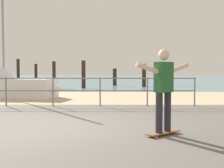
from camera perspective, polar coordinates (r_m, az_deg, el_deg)
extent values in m
cube|color=#605B56|center=(5.60, -11.24, -10.86)|extent=(24.00, 10.00, 0.04)
cube|color=tan|center=(13.44, -4.31, -2.72)|extent=(24.00, 6.00, 0.04)
cube|color=slate|center=(41.36, -1.09, 1.14)|extent=(72.00, 50.00, 0.04)
cylinder|color=slate|center=(10.69, -20.87, -1.55)|extent=(0.05, 0.05, 1.05)
cylinder|color=slate|center=(10.19, -11.98, -1.63)|extent=(0.05, 0.05, 1.05)
cylinder|color=slate|center=(9.97, -2.45, -1.67)|extent=(0.05, 0.05, 1.05)
cylinder|color=slate|center=(10.03, 7.24, -1.67)|extent=(0.05, 0.05, 1.05)
cylinder|color=slate|center=(10.36, 16.57, -1.62)|extent=(0.05, 0.05, 1.05)
cylinder|color=slate|center=(10.17, -12.01, 1.15)|extent=(10.14, 0.04, 0.04)
cylinder|color=slate|center=(10.19, -11.99, -1.34)|extent=(10.14, 0.04, 0.04)
cube|color=silver|center=(14.06, -20.21, -0.80)|extent=(4.60, 2.34, 0.90)
cone|color=silver|center=(12.98, -12.07, -0.99)|extent=(1.24, 0.99, 0.77)
cylinder|color=gray|center=(14.30, -21.41, 9.37)|extent=(0.10, 0.10, 4.15)
cube|color=brown|center=(5.75, 10.43, -9.74)|extent=(0.76, 0.64, 0.02)
cylinder|color=#E5598C|center=(6.01, 11.72, -9.60)|extent=(0.07, 0.06, 0.06)
cylinder|color=#E5598C|center=(5.91, 12.89, -9.84)|extent=(0.07, 0.06, 0.06)
cylinder|color=#E5598C|center=(5.62, 7.83, -10.46)|extent=(0.07, 0.06, 0.06)
cylinder|color=#E5598C|center=(5.51, 9.00, -10.74)|extent=(0.07, 0.06, 0.06)
cylinder|color=#26262B|center=(5.76, 11.29, -5.56)|extent=(0.14, 0.14, 0.80)
cylinder|color=#26262B|center=(5.59, 9.62, -5.81)|extent=(0.14, 0.14, 0.80)
cube|color=#26592D|center=(5.61, 10.53, 1.40)|extent=(0.41, 0.38, 0.60)
sphere|color=beige|center=(5.62, 10.58, 5.89)|extent=(0.22, 0.22, 0.22)
cylinder|color=beige|center=(5.94, 13.50, 3.18)|extent=(0.50, 0.40, 0.23)
cylinder|color=beige|center=(5.30, 7.24, 3.27)|extent=(0.50, 0.40, 0.23)
cylinder|color=#332319|center=(26.90, -18.65, 2.44)|extent=(0.27, 0.27, 2.31)
cylinder|color=#332319|center=(24.27, -15.30, 1.86)|extent=(0.24, 0.24, 1.80)
cylinder|color=#332319|center=(20.66, -11.79, 1.90)|extent=(0.25, 0.25, 1.93)
cylinder|color=#332319|center=(19.75, -5.86, 1.96)|extent=(0.28, 0.28, 1.97)
cylinder|color=#332319|center=(22.93, 0.55, 1.42)|extent=(0.32, 0.32, 1.42)
cylinder|color=#332319|center=(21.16, 6.56, 1.74)|extent=(0.31, 0.31, 1.76)
cylinder|color=#332319|center=(23.59, 11.35, 1.89)|extent=(0.34, 0.34, 1.81)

